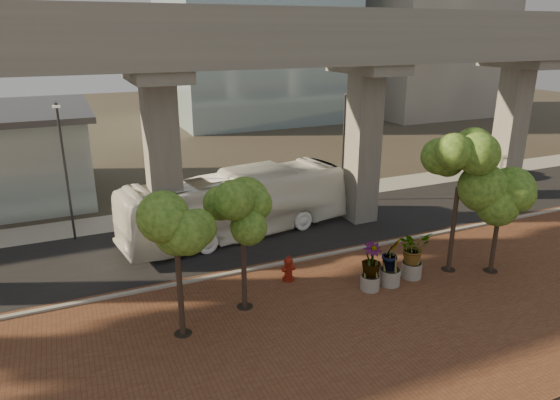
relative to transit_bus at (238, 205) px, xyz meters
name	(u,v)px	position (x,y,z in m)	size (l,w,h in m)	color
ground	(286,247)	(1.85, -2.63, -1.88)	(160.00, 160.00, 0.00)	#3A352A
brick_plaza	(366,319)	(1.85, -10.63, -1.85)	(70.00, 13.00, 0.06)	brown
asphalt_road	(272,234)	(1.85, -0.63, -1.86)	(90.00, 8.00, 0.04)	black
curb_strip	(302,260)	(1.85, -4.63, -1.80)	(70.00, 0.25, 0.16)	#A1A096
far_sidewalk	(241,205)	(1.85, 4.87, -1.85)	(90.00, 3.00, 0.06)	#A1A096
transit_viaduct	(271,109)	(1.85, -0.63, 5.40)	(72.00, 5.60, 12.40)	gray
midrise_block	(428,26)	(39.85, 33.37, 10.12)	(18.00, 16.00, 24.00)	#AAA799
transit_bus	(238,205)	(0.00, 0.00, 0.00)	(3.18, 13.52, 3.77)	white
parked_car	(494,167)	(23.22, 3.37, -1.08)	(1.69, 4.89, 1.61)	#232227
fire_hydrant	(288,268)	(0.31, -6.29, -1.23)	(0.62, 0.56, 1.24)	maroon
planter_front	(413,249)	(5.85, -8.39, -0.38)	(2.16, 2.16, 2.37)	#AEA99D
planter_right	(371,262)	(3.35, -8.62, -0.44)	(2.14, 2.14, 2.28)	gray
planter_left	(391,256)	(4.46, -8.58, -0.38)	(2.17, 2.17, 2.38)	gray
street_tree_far_west	(176,232)	(-5.32, -8.68, 2.49)	(3.26, 3.26, 5.82)	#423226
street_tree_near_west	(242,215)	(-2.42, -7.76, 2.39)	(3.36, 3.36, 5.77)	#423226
street_tree_near_east	(460,166)	(8.04, -8.52, 3.47)	(3.59, 3.59, 6.95)	#423226
street_tree_far_east	(502,191)	(9.85, -9.46, 2.30)	(3.46, 3.46, 5.72)	#423226
streetlamp_west	(64,163)	(-8.76, 2.99, 2.68)	(0.39, 1.13, 7.81)	#2F2F35
streetlamp_east	(344,140)	(8.71, 2.99, 2.46)	(0.37, 1.08, 7.44)	#2E2D32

